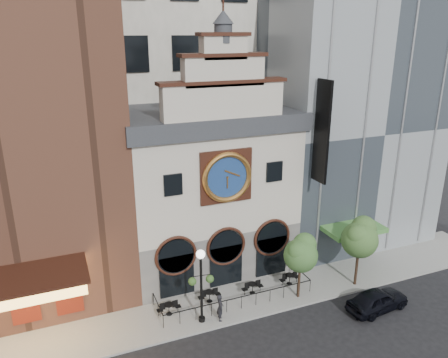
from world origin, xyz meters
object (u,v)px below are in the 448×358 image
at_px(bistro_0, 169,308).
at_px(tree_left, 301,253).
at_px(bistro_2, 252,287).
at_px(car_right, 377,300).
at_px(bistro_3, 290,278).
at_px(pedestrian, 220,307).
at_px(bistro_1, 209,295).
at_px(lamppost, 201,278).
at_px(tree_right, 360,237).

height_order(bistro_0, tree_left, tree_left).
bearing_deg(bistro_0, tree_left, -8.91).
height_order(bistro_2, tree_left, tree_left).
bearing_deg(car_right, bistro_3, 33.99).
bearing_deg(car_right, pedestrian, 68.96).
bearing_deg(bistro_3, bistro_1, 178.46).
relative_size(lamppost, tree_left, 1.09).
bearing_deg(bistro_3, car_right, -50.14).
relative_size(lamppost, tree_right, 0.98).
height_order(bistro_0, lamppost, lamppost).
height_order(bistro_0, pedestrian, pedestrian).
xyz_separation_m(bistro_3, car_right, (3.92, -4.69, 0.14)).
height_order(bistro_1, bistro_2, same).
xyz_separation_m(bistro_2, lamppost, (-4.32, -1.59, 2.65)).
relative_size(bistro_0, lamppost, 0.31).
bearing_deg(tree_left, bistro_2, 151.37).
xyz_separation_m(bistro_1, pedestrian, (-0.06, -2.11, 0.44)).
height_order(bistro_1, car_right, car_right).
distance_m(bistro_3, pedestrian, 6.52).
bearing_deg(lamppost, bistro_0, 146.85).
height_order(bistro_3, lamppost, lamppost).
xyz_separation_m(bistro_3, pedestrian, (-6.20, -1.95, 0.44)).
relative_size(bistro_2, tree_left, 0.34).
relative_size(bistro_2, car_right, 0.36).
relative_size(bistro_1, car_right, 0.36).
bearing_deg(car_right, bistro_0, 64.98).
relative_size(bistro_1, bistro_3, 1.00).
distance_m(car_right, tree_left, 5.86).
xyz_separation_m(car_right, tree_right, (0.54, 2.92, 3.17)).
bearing_deg(tree_right, bistro_3, 158.36).
distance_m(bistro_3, lamppost, 7.96).
distance_m(bistro_0, pedestrian, 3.39).
bearing_deg(bistro_0, pedestrian, -31.64).
relative_size(bistro_0, bistro_2, 1.00).
distance_m(car_right, pedestrian, 10.49).
distance_m(pedestrian, tree_right, 11.04).
distance_m(bistro_0, lamppost, 3.48).
height_order(bistro_0, car_right, car_right).
relative_size(car_right, tree_left, 0.96).
bearing_deg(car_right, lamppost, 68.91).
distance_m(lamppost, tree_left, 7.13).
xyz_separation_m(bistro_1, tree_right, (10.60, -1.93, 3.31)).
bearing_deg(pedestrian, lamppost, 87.20).
bearing_deg(lamppost, bistro_1, 63.25).
bearing_deg(bistro_3, tree_right, -21.64).
height_order(pedestrian, tree_left, tree_left).
relative_size(bistro_1, tree_left, 0.34).
bearing_deg(tree_left, bistro_3, 82.93).
xyz_separation_m(bistro_3, tree_left, (-0.20, -1.57, 2.91)).
bearing_deg(tree_right, car_right, -100.43).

